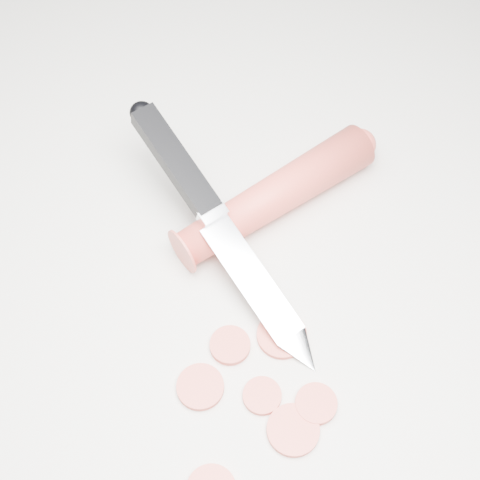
# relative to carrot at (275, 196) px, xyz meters

# --- Properties ---
(ground) EXTENTS (2.40, 2.40, 0.00)m
(ground) POSITION_rel_carrot_xyz_m (0.02, -0.11, -0.02)
(ground) COLOR silver
(ground) RESTS_ON ground
(carrot) EXTENTS (0.16, 0.17, 0.04)m
(carrot) POSITION_rel_carrot_xyz_m (0.00, 0.00, 0.00)
(carrot) COLOR red
(carrot) RESTS_ON ground
(carrot_slice_0) EXTENTS (0.04, 0.04, 0.01)m
(carrot_slice_0) POSITION_rel_carrot_xyz_m (-0.02, -0.18, -0.02)
(carrot_slice_0) COLOR #DA4B3D
(carrot_slice_0) RESTS_ON ground
(carrot_slice_1) EXTENTS (0.03, 0.03, 0.01)m
(carrot_slice_1) POSITION_rel_carrot_xyz_m (0.03, -0.17, -0.02)
(carrot_slice_1) COLOR #DA4B3D
(carrot_slice_1) RESTS_ON ground
(carrot_slice_2) EXTENTS (0.03, 0.03, 0.01)m
(carrot_slice_2) POSITION_rel_carrot_xyz_m (-0.01, -0.14, -0.02)
(carrot_slice_2) COLOR #DA4B3D
(carrot_slice_2) RESTS_ON ground
(carrot_slice_3) EXTENTS (0.03, 0.03, 0.01)m
(carrot_slice_3) POSITION_rel_carrot_xyz_m (0.07, -0.17, -0.02)
(carrot_slice_3) COLOR #DA4B3D
(carrot_slice_3) RESTS_ON ground
(carrot_slice_4) EXTENTS (0.04, 0.04, 0.01)m
(carrot_slice_4) POSITION_rel_carrot_xyz_m (0.05, -0.19, -0.02)
(carrot_slice_4) COLOR #DA4B3D
(carrot_slice_4) RESTS_ON ground
(carrot_slice_5) EXTENTS (0.04, 0.04, 0.01)m
(carrot_slice_5) POSITION_rel_carrot_xyz_m (0.03, -0.12, -0.02)
(carrot_slice_5) COLOR #DA4B3D
(carrot_slice_5) RESTS_ON ground
(kitchen_knife) EXTENTS (0.22, 0.19, 0.08)m
(kitchen_knife) POSITION_rel_carrot_xyz_m (-0.03, -0.06, 0.02)
(kitchen_knife) COLOR silver
(kitchen_knife) RESTS_ON ground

